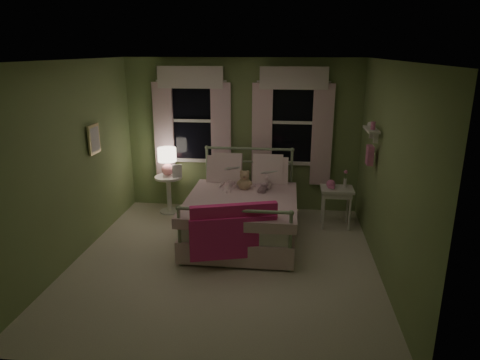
# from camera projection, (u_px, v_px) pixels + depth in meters

# --- Properties ---
(room_shell) EXTENTS (4.20, 4.20, 4.20)m
(room_shell) POSITION_uv_depth(u_px,v_px,m) (223.00, 168.00, 5.34)
(room_shell) COLOR #EDE4CC
(room_shell) RESTS_ON ground
(bed) EXTENTS (1.58, 2.04, 1.18)m
(bed) POSITION_uv_depth(u_px,v_px,m) (243.00, 213.00, 6.39)
(bed) COLOR white
(bed) RESTS_ON ground
(pink_throw) EXTENTS (1.08, 0.45, 0.71)m
(pink_throw) POSITION_uv_depth(u_px,v_px,m) (234.00, 225.00, 5.35)
(pink_throw) COLOR #EC2E7D
(pink_throw) RESTS_ON bed
(child_left) EXTENTS (0.32, 0.23, 0.83)m
(child_left) POSITION_uv_depth(u_px,v_px,m) (228.00, 166.00, 6.64)
(child_left) COLOR #F7D1DD
(child_left) RESTS_ON bed
(child_right) EXTENTS (0.36, 0.29, 0.70)m
(child_right) POSITION_uv_depth(u_px,v_px,m) (264.00, 171.00, 6.60)
(child_right) COLOR #F7D1DD
(child_right) RESTS_ON bed
(book_left) EXTENTS (0.23, 0.17, 0.26)m
(book_left) POSITION_uv_depth(u_px,v_px,m) (225.00, 172.00, 6.41)
(book_left) COLOR beige
(book_left) RESTS_ON child_left
(book_right) EXTENTS (0.22, 0.17, 0.26)m
(book_right) POSITION_uv_depth(u_px,v_px,m) (263.00, 176.00, 6.36)
(book_right) COLOR beige
(book_right) RESTS_ON child_right
(teddy_bear) EXTENTS (0.24, 0.20, 0.32)m
(teddy_bear) POSITION_uv_depth(u_px,v_px,m) (245.00, 181.00, 6.52)
(teddy_bear) COLOR tan
(teddy_bear) RESTS_ON bed
(nightstand_left) EXTENTS (0.46, 0.46, 0.65)m
(nightstand_left) POSITION_uv_depth(u_px,v_px,m) (169.00, 189.00, 7.35)
(nightstand_left) COLOR white
(nightstand_left) RESTS_ON ground
(table_lamp) EXTENTS (0.31, 0.31, 0.48)m
(table_lamp) POSITION_uv_depth(u_px,v_px,m) (167.00, 159.00, 7.19)
(table_lamp) COLOR pink
(table_lamp) RESTS_ON nightstand_left
(book_nightstand) EXTENTS (0.23, 0.27, 0.02)m
(book_nightstand) POSITION_uv_depth(u_px,v_px,m) (173.00, 177.00, 7.19)
(book_nightstand) COLOR beige
(book_nightstand) RESTS_ON nightstand_left
(nightstand_right) EXTENTS (0.50, 0.40, 0.64)m
(nightstand_right) POSITION_uv_depth(u_px,v_px,m) (337.00, 194.00, 6.70)
(nightstand_right) COLOR white
(nightstand_right) RESTS_ON ground
(pink_toy) EXTENTS (0.14, 0.20, 0.14)m
(pink_toy) POSITION_uv_depth(u_px,v_px,m) (331.00, 184.00, 6.66)
(pink_toy) COLOR pink
(pink_toy) RESTS_ON nightstand_right
(bud_vase) EXTENTS (0.06, 0.06, 0.28)m
(bud_vase) POSITION_uv_depth(u_px,v_px,m) (345.00, 179.00, 6.66)
(bud_vase) COLOR white
(bud_vase) RESTS_ON nightstand_right
(window_left) EXTENTS (1.34, 0.13, 1.96)m
(window_left) POSITION_uv_depth(u_px,v_px,m) (192.00, 117.00, 7.27)
(window_left) COLOR black
(window_left) RESTS_ON room_shell
(window_right) EXTENTS (1.34, 0.13, 1.96)m
(window_right) POSITION_uv_depth(u_px,v_px,m) (292.00, 119.00, 7.08)
(window_right) COLOR black
(window_right) RESTS_ON room_shell
(wall_shelf) EXTENTS (0.15, 0.50, 0.60)m
(wall_shelf) POSITION_uv_depth(u_px,v_px,m) (371.00, 143.00, 5.73)
(wall_shelf) COLOR white
(wall_shelf) RESTS_ON room_shell
(framed_picture) EXTENTS (0.03, 0.32, 0.42)m
(framed_picture) POSITION_uv_depth(u_px,v_px,m) (94.00, 139.00, 6.07)
(framed_picture) COLOR beige
(framed_picture) RESTS_ON room_shell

